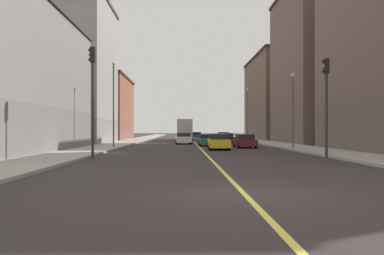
# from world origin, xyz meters

# --- Properties ---
(ground_plane) EXTENTS (400.00, 400.00, 0.00)m
(ground_plane) POSITION_xyz_m (0.00, 0.00, 0.00)
(ground_plane) COLOR #322B2C
(ground_plane) RESTS_ON ground
(sidewalk_left) EXTENTS (3.70, 168.00, 0.15)m
(sidewalk_left) POSITION_xyz_m (9.14, 49.00, 0.07)
(sidewalk_left) COLOR #9E9B93
(sidewalk_left) RESTS_ON ground
(sidewalk_right) EXTENTS (3.70, 168.00, 0.15)m
(sidewalk_right) POSITION_xyz_m (-9.14, 49.00, 0.07)
(sidewalk_right) COLOR #9E9B93
(sidewalk_right) RESTS_ON ground
(lane_center_stripe) EXTENTS (0.16, 154.00, 0.01)m
(lane_center_stripe) POSITION_xyz_m (0.00, 49.00, 0.01)
(lane_center_stripe) COLOR #E5D14C
(lane_center_stripe) RESTS_ON ground
(building_left_mid) EXTENTS (10.91, 16.60, 19.22)m
(building_left_mid) POSITION_xyz_m (16.29, 40.02, 9.62)
(building_left_mid) COLOR brown
(building_left_mid) RESTS_ON ground
(building_left_far) EXTENTS (10.91, 21.99, 14.65)m
(building_left_far) POSITION_xyz_m (16.29, 61.95, 7.33)
(building_left_far) COLOR brown
(building_left_far) RESTS_ON ground
(building_right_midblock) EXTENTS (10.91, 15.00, 18.04)m
(building_right_midblock) POSITION_xyz_m (-16.29, 41.69, 9.03)
(building_right_midblock) COLOR gray
(building_right_midblock) RESTS_ON ground
(building_right_distant) EXTENTS (10.91, 18.06, 10.69)m
(building_right_distant) POSITION_xyz_m (-16.29, 59.74, 5.35)
(building_right_distant) COLOR brown
(building_right_distant) RESTS_ON ground
(traffic_light_left_near) EXTENTS (0.40, 0.32, 5.93)m
(traffic_light_left_near) POSITION_xyz_m (6.87, 13.23, 3.84)
(traffic_light_left_near) COLOR #2D2D2D
(traffic_light_left_near) RESTS_ON ground
(traffic_light_right_near) EXTENTS (0.40, 0.32, 6.55)m
(traffic_light_right_near) POSITION_xyz_m (-6.90, 13.23, 4.20)
(traffic_light_right_near) COLOR #2D2D2D
(traffic_light_right_near) RESTS_ON ground
(street_lamp_left_near) EXTENTS (0.36, 0.36, 6.46)m
(street_lamp_left_near) POSITION_xyz_m (7.89, 24.38, 4.11)
(street_lamp_left_near) COLOR #4C4C51
(street_lamp_left_near) RESTS_ON ground
(street_lamp_right_near) EXTENTS (0.36, 0.36, 7.79)m
(street_lamp_right_near) POSITION_xyz_m (-7.89, 26.57, 4.82)
(street_lamp_right_near) COLOR #4C4C51
(street_lamp_right_near) RESTS_ON ground
(street_lamp_left_far) EXTENTS (0.36, 0.36, 7.60)m
(street_lamp_left_far) POSITION_xyz_m (7.89, 49.14, 4.72)
(street_lamp_left_far) COLOR #4C4C51
(street_lamp_left_far) RESTS_ON ground
(car_maroon) EXTENTS (1.87, 4.27, 1.28)m
(car_maroon) POSITION_xyz_m (4.31, 28.39, 0.63)
(car_maroon) COLOR maroon
(car_maroon) RESTS_ON ground
(car_white) EXTENTS (1.98, 4.05, 1.34)m
(car_white) POSITION_xyz_m (-1.51, 38.48, 0.66)
(car_white) COLOR white
(car_white) RESTS_ON ground
(car_blue) EXTENTS (1.99, 4.12, 1.28)m
(car_blue) POSITION_xyz_m (1.05, 67.72, 0.63)
(car_blue) COLOR #23389E
(car_blue) RESTS_ON ground
(car_green) EXTENTS (1.89, 4.23, 1.25)m
(car_green) POSITION_xyz_m (1.02, 33.14, 0.61)
(car_green) COLOR #1E6B38
(car_green) RESTS_ON ground
(car_yellow) EXTENTS (1.85, 4.43, 1.37)m
(car_yellow) POSITION_xyz_m (1.48, 24.47, 0.67)
(car_yellow) COLOR gold
(car_yellow) RESTS_ON ground
(car_teal) EXTENTS (1.83, 3.99, 1.38)m
(car_teal) POSITION_xyz_m (4.25, 48.75, 0.66)
(car_teal) COLOR #196670
(car_teal) RESTS_ON ground
(car_black) EXTENTS (1.97, 4.59, 1.30)m
(car_black) POSITION_xyz_m (4.03, 42.58, 0.64)
(car_black) COLOR black
(car_black) RESTS_ON ground
(box_truck) EXTENTS (2.31, 7.74, 3.24)m
(box_truck) POSITION_xyz_m (-1.29, 50.98, 1.69)
(box_truck) COLOR maroon
(box_truck) RESTS_ON ground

